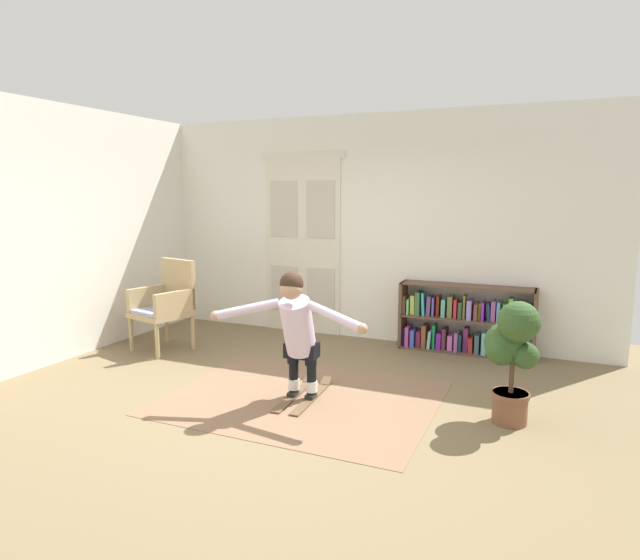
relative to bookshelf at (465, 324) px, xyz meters
The scene contains 10 objects.
ground_plane 2.72m from the bookshelf, 117.52° to the right, with size 7.20×7.20×0.00m, color #756346.
back_wall 1.67m from the bookshelf, behind, with size 6.00×0.10×2.90m, color silver.
side_wall_left 4.81m from the bookshelf, 154.89° to the right, with size 0.10×6.00×2.90m, color silver.
double_door 2.40m from the bookshelf, behind, with size 1.22×0.05×2.45m.
rug 2.44m from the bookshelf, 118.91° to the right, with size 2.46×1.97×0.01m, color #806048.
bookshelf is the anchor object (origin of this frame).
wicker_chair 3.65m from the bookshelf, 159.22° to the right, with size 0.73×0.73×1.10m.
potted_plant 2.03m from the bookshelf, 71.21° to the right, with size 0.45×0.47×1.05m.
skis_pair 2.41m from the bookshelf, 119.32° to the right, with size 0.32×0.92×0.07m.
person_skier 2.56m from the bookshelf, 117.31° to the right, with size 1.46×0.60×1.16m.
Camera 1 is at (2.17, -4.13, 1.91)m, focal length 30.48 mm.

